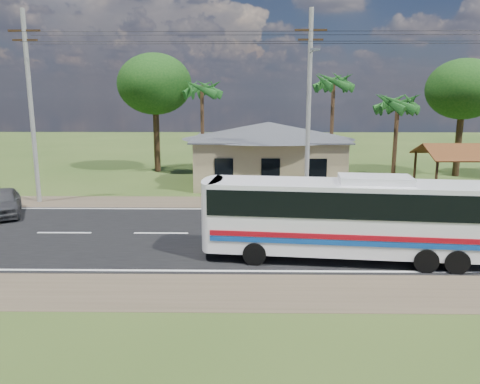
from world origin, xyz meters
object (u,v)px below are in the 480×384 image
object	(u,v)px
motorcycle	(411,197)
small_car	(3,202)
coach_bus	(350,212)
waiting_shed	(464,153)

from	to	relation	value
motorcycle	small_car	distance (m)	22.55
coach_bus	small_car	xyz separation A→B (m)	(-16.88, 6.66, -1.18)
waiting_shed	coach_bus	size ratio (longest dim) A/B	0.48
coach_bus	motorcycle	xyz separation A→B (m)	(5.54, 9.10, -1.39)
waiting_shed	small_car	distance (m)	27.08
small_car	coach_bus	bearing A→B (deg)	-45.09
motorcycle	coach_bus	bearing A→B (deg)	169.23
coach_bus	waiting_shed	bearing A→B (deg)	57.14
coach_bus	motorcycle	distance (m)	10.74
motorcycle	small_car	world-z (taller)	small_car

